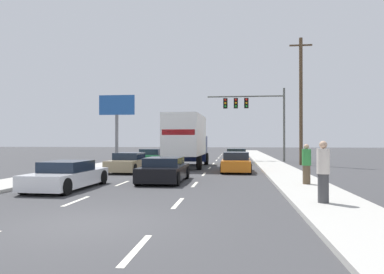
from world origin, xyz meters
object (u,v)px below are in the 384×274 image
at_px(car_black, 164,170).
at_px(pedestrian_near_corner, 323,172).
at_px(car_orange, 236,163).
at_px(traffic_signal_mast, 249,108).
at_px(car_white, 67,176).
at_px(car_green, 152,157).
at_px(car_tan, 129,163).
at_px(pedestrian_mid_block, 306,164).
at_px(box_truck, 187,138).
at_px(roadside_billboard, 117,113).
at_px(utility_pole_mid, 301,100).
at_px(car_yellow, 236,157).

bearing_deg(car_black, pedestrian_near_corner, -45.24).
relative_size(car_orange, traffic_signal_mast, 0.57).
relative_size(car_white, car_orange, 1.10).
distance_m(car_green, car_black, 13.00).
distance_m(car_tan, car_black, 6.20).
bearing_deg(pedestrian_near_corner, pedestrian_mid_block, 85.06).
xyz_separation_m(box_truck, pedestrian_near_corner, (6.15, -15.41, -1.08)).
bearing_deg(pedestrian_near_corner, roadside_billboard, 118.99).
height_order(car_tan, utility_pole_mid, utility_pole_mid).
height_order(car_black, car_yellow, car_yellow).
height_order(car_orange, pedestrian_mid_block, pedestrian_mid_block).
bearing_deg(car_green, box_truck, -43.60).
xyz_separation_m(car_yellow, pedestrian_mid_block, (2.92, -14.95, 0.40)).
height_order(box_truck, utility_pole_mid, utility_pole_mid).
bearing_deg(car_orange, car_white, -128.14).
bearing_deg(roadside_billboard, car_black, -66.48).
relative_size(car_yellow, car_orange, 1.03).
relative_size(car_tan, car_white, 0.98).
bearing_deg(roadside_billboard, pedestrian_mid_block, -55.69).
relative_size(car_green, traffic_signal_mast, 0.56).
height_order(car_green, car_white, car_green).
relative_size(car_green, car_yellow, 0.96).
bearing_deg(car_orange, traffic_signal_mast, 84.04).
distance_m(car_black, roadside_billboard, 24.88).
height_order(car_tan, car_yellow, car_yellow).
bearing_deg(car_black, traffic_signal_mast, 75.10).
relative_size(car_yellow, pedestrian_mid_block, 2.52).
relative_size(car_orange, roadside_billboard, 0.59).
bearing_deg(car_white, roadside_billboard, 103.82).
height_order(car_green, box_truck, box_truck).
bearing_deg(pedestrian_mid_block, car_yellow, 101.05).
bearing_deg(car_black, utility_pole_mid, 56.15).
bearing_deg(box_truck, utility_pole_mid, 22.86).
xyz_separation_m(car_tan, car_orange, (6.80, 0.67, 0.01)).
relative_size(box_truck, car_black, 1.85).
bearing_deg(roadside_billboard, car_green, -57.65).
bearing_deg(roadside_billboard, car_tan, -69.40).
relative_size(car_green, pedestrian_mid_block, 2.41).
relative_size(car_black, traffic_signal_mast, 0.58).
xyz_separation_m(car_green, car_white, (-0.02, -15.53, -0.05)).
bearing_deg(roadside_billboard, car_white, -76.18).
height_order(box_truck, car_orange, box_truck).
height_order(car_green, roadside_billboard, roadside_billboard).
relative_size(utility_pole_mid, pedestrian_near_corner, 5.56).
bearing_deg(traffic_signal_mast, box_truck, -119.68).
distance_m(car_black, pedestrian_mid_block, 6.61).
relative_size(box_truck, traffic_signal_mast, 1.08).
relative_size(car_white, roadside_billboard, 0.65).
bearing_deg(pedestrian_mid_block, car_tan, 146.01).
distance_m(box_truck, traffic_signal_mast, 10.24).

